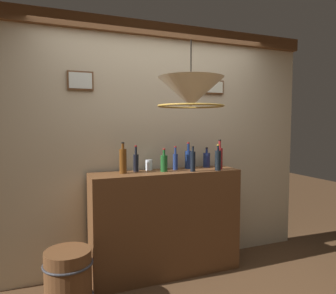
{
  "coord_description": "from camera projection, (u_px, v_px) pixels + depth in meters",
  "views": [
    {
      "loc": [
        -1.14,
        -2.08,
        1.55
      ],
      "look_at": [
        0.0,
        0.78,
        1.32
      ],
      "focal_mm": 33.3,
      "sensor_mm": 36.0,
      "label": 1
    }
  ],
  "objects": [
    {
      "name": "liquor_bottle_tequila",
      "position": [
        218.0,
        160.0,
        3.19
      ],
      "size": [
        0.06,
        0.06,
        0.27
      ],
      "color": "black",
      "rests_on": "bar_shelf_unit"
    },
    {
      "name": "liquor_bottle_vermouth",
      "position": [
        220.0,
        158.0,
        3.29
      ],
      "size": [
        0.06,
        0.06,
        0.31
      ],
      "color": "maroon",
      "rests_on": "bar_shelf_unit"
    },
    {
      "name": "pendant_lamp",
      "position": [
        191.0,
        93.0,
        2.46
      ],
      "size": [
        0.53,
        0.53,
        0.52
      ],
      "color": "#EFE5C6"
    },
    {
      "name": "wooden_barrel",
      "position": [
        68.0,
        281.0,
        2.57
      ],
      "size": [
        0.41,
        0.41,
        0.51
      ],
      "color": "brown",
      "rests_on": "ground"
    },
    {
      "name": "liquor_bottle_rum",
      "position": [
        207.0,
        160.0,
        3.44
      ],
      "size": [
        0.08,
        0.08,
        0.22
      ],
      "color": "navy",
      "rests_on": "bar_shelf_unit"
    },
    {
      "name": "panelled_rear_partition",
      "position": [
        157.0,
        139.0,
        3.38
      ],
      "size": [
        3.64,
        0.15,
        2.6
      ],
      "color": "#BCAD8E",
      "rests_on": "ground"
    },
    {
      "name": "liquor_bottle_port",
      "position": [
        193.0,
        161.0,
        3.13
      ],
      "size": [
        0.05,
        0.05,
        0.26
      ],
      "color": "black",
      "rests_on": "bar_shelf_unit"
    },
    {
      "name": "liquor_bottle_whiskey",
      "position": [
        123.0,
        161.0,
        3.01
      ],
      "size": [
        0.07,
        0.07,
        0.3
      ],
      "color": "#603512",
      "rests_on": "bar_shelf_unit"
    },
    {
      "name": "bar_shelf_unit",
      "position": [
        166.0,
        223.0,
        3.19
      ],
      "size": [
        1.53,
        0.39,
        1.07
      ],
      "primitive_type": "cube",
      "color": "brown",
      "rests_on": "ground"
    },
    {
      "name": "liquor_bottle_scotch",
      "position": [
        175.0,
        161.0,
        3.25
      ],
      "size": [
        0.05,
        0.05,
        0.25
      ],
      "color": "navy",
      "rests_on": "bar_shelf_unit"
    },
    {
      "name": "liquor_bottle_mezcal",
      "position": [
        136.0,
        162.0,
        3.12
      ],
      "size": [
        0.05,
        0.05,
        0.26
      ],
      "color": "black",
      "rests_on": "bar_shelf_unit"
    },
    {
      "name": "glass_tumbler_rocks",
      "position": [
        149.0,
        165.0,
        3.22
      ],
      "size": [
        0.07,
        0.07,
        0.11
      ],
      "color": "silver",
      "rests_on": "bar_shelf_unit"
    },
    {
      "name": "liquor_bottle_amaro",
      "position": [
        188.0,
        159.0,
        3.33
      ],
      "size": [
        0.07,
        0.07,
        0.28
      ],
      "color": "navy",
      "rests_on": "bar_shelf_unit"
    },
    {
      "name": "liquor_bottle_gin",
      "position": [
        164.0,
        163.0,
        3.12
      ],
      "size": [
        0.07,
        0.07,
        0.23
      ],
      "color": "#1B5222",
      "rests_on": "bar_shelf_unit"
    }
  ]
}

